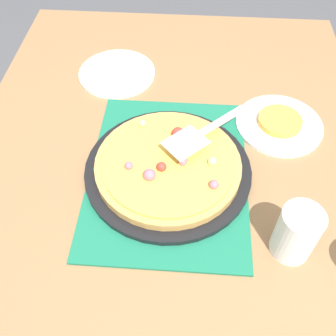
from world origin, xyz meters
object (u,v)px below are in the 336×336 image
Objects in this scene: pizza at (168,164)px; served_slice_left at (280,121)px; plate_near_left at (279,125)px; pizza_server at (201,133)px; pizza_pan at (168,170)px; plate_side at (117,73)px; cup_far at (296,233)px.

pizza is 3.00× the size of served_slice_left.
pizza_server is (-0.11, 0.20, 0.07)m from plate_near_left.
served_slice_left is (0.17, -0.27, 0.01)m from pizza_pan.
plate_side is 1.83× the size of cup_far.
served_slice_left reaches higher than plate_side.
cup_far is 0.30m from pizza_server.
cup_far reaches higher than plate_side.
served_slice_left is at bearing -2.82° from cup_far.
plate_side is 0.48m from served_slice_left.
plate_side is at bearing 40.29° from pizza_server.
pizza reaches higher than plate_side.
served_slice_left is at bearing 0.00° from plate_near_left.
served_slice_left is 0.92× the size of cup_far.
pizza is at bearing 55.76° from cup_far.
pizza_server is (-0.11, 0.20, 0.05)m from served_slice_left.
cup_far reaches higher than pizza.
pizza reaches higher than pizza_pan.
pizza_pan reaches higher than plate_near_left.
cup_far is 0.61× the size of pizza_server.
pizza_pan is 3.45× the size of served_slice_left.
pizza_pan is at bearing 122.71° from plate_near_left.
plate_side is 0.39m from pizza_server.
pizza_pan is 3.17× the size of cup_far.
cup_far is at bearing 177.18° from served_slice_left.
pizza_pan is 0.32m from plate_near_left.
pizza is 0.32m from plate_near_left.
plate_near_left is at bearing -61.65° from pizza_server.
pizza_pan is at bearing 122.71° from served_slice_left.
served_slice_left is 0.56× the size of pizza_server.
plate_side is at bearing 26.01° from pizza_pan.
pizza is at bearing -153.93° from plate_side.
plate_near_left and plate_side have the same top height.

